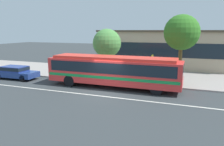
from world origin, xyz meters
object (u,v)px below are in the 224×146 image
at_px(sedan_behind_bus, 16,72).
at_px(pedestrian_walking_along_curb, 105,70).
at_px(bus_stop_sign, 152,66).
at_px(transit_bus, 113,69).
at_px(street_tree_mid_block, 182,33).
at_px(pedestrian_waiting_near_sign, 159,72).
at_px(street_tree_near_stop, 107,43).

bearing_deg(sedan_behind_bus, pedestrian_walking_along_curb, 14.18).
relative_size(sedan_behind_bus, bus_stop_sign, 1.68).
relative_size(transit_bus, sedan_behind_bus, 2.59).
height_order(transit_bus, street_tree_mid_block, street_tree_mid_block).
distance_m(transit_bus, pedestrian_waiting_near_sign, 4.42).
distance_m(pedestrian_waiting_near_sign, pedestrian_walking_along_curb, 5.15).
xyz_separation_m(transit_bus, pedestrian_walking_along_curb, (-1.55, 1.97, -0.48)).
xyz_separation_m(sedan_behind_bus, street_tree_near_stop, (8.14, 4.67, 2.79)).
bearing_deg(transit_bus, pedestrian_walking_along_curb, 128.23).
bearing_deg(street_tree_mid_block, pedestrian_walking_along_curb, -168.10).
bearing_deg(pedestrian_walking_along_curb, sedan_behind_bus, -165.82).
height_order(transit_bus, street_tree_near_stop, street_tree_near_stop).
bearing_deg(bus_stop_sign, pedestrian_walking_along_curb, 177.81).
height_order(sedan_behind_bus, street_tree_mid_block, street_tree_mid_block).
height_order(transit_bus, bus_stop_sign, bus_stop_sign).
distance_m(pedestrian_walking_along_curb, bus_stop_sign, 4.62).
xyz_separation_m(street_tree_near_stop, street_tree_mid_block, (7.56, -0.99, 1.13)).
distance_m(sedan_behind_bus, bus_stop_sign, 13.68).
bearing_deg(sedan_behind_bus, pedestrian_waiting_near_sign, 11.53).
bearing_deg(pedestrian_waiting_near_sign, sedan_behind_bus, -168.47).
bearing_deg(bus_stop_sign, street_tree_near_stop, 154.03).
height_order(pedestrian_walking_along_curb, street_tree_mid_block, street_tree_mid_block).
bearing_deg(street_tree_near_stop, sedan_behind_bus, -150.15).
bearing_deg(bus_stop_sign, street_tree_mid_block, 35.72).
relative_size(pedestrian_waiting_near_sign, bus_stop_sign, 0.64).
distance_m(bus_stop_sign, street_tree_near_stop, 6.17).
height_order(pedestrian_walking_along_curb, bus_stop_sign, bus_stop_sign).
xyz_separation_m(pedestrian_waiting_near_sign, street_tree_mid_block, (1.68, 0.82, 3.53)).
bearing_deg(street_tree_mid_block, transit_bus, -147.03).
bearing_deg(street_tree_mid_block, pedestrian_waiting_near_sign, -153.98).
relative_size(bus_stop_sign, street_tree_mid_block, 0.43).
relative_size(street_tree_near_stop, street_tree_mid_block, 0.80).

